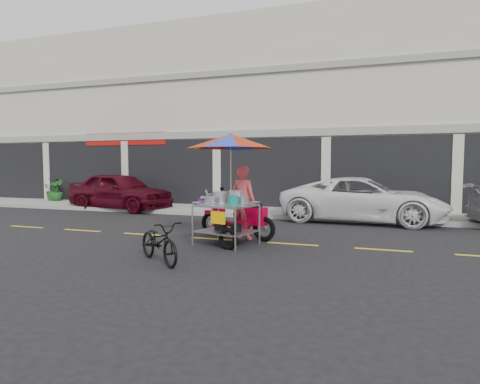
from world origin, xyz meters
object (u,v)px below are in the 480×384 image
(white_pickup, at_px, (363,200))
(food_vendor_rig, at_px, (234,173))
(maroon_sedan, at_px, (120,191))
(near_bicycle, at_px, (159,241))

(white_pickup, bearing_deg, food_vendor_rig, 152.28)
(maroon_sedan, height_order, near_bicycle, maroon_sedan)
(maroon_sedan, distance_m, near_bicycle, 9.41)
(food_vendor_rig, bearing_deg, white_pickup, 74.32)
(food_vendor_rig, bearing_deg, near_bicycle, -91.05)
(near_bicycle, distance_m, food_vendor_rig, 2.71)
(white_pickup, height_order, food_vendor_rig, food_vendor_rig)
(white_pickup, distance_m, food_vendor_rig, 5.45)
(maroon_sedan, distance_m, white_pickup, 9.51)
(white_pickup, relative_size, near_bicycle, 3.38)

